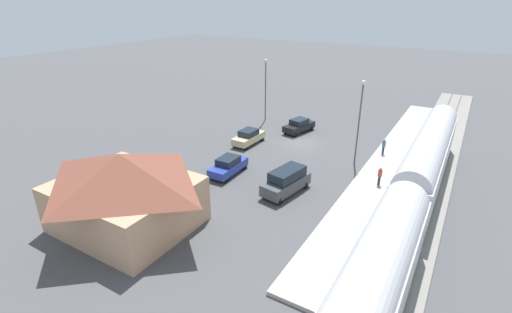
{
  "coord_description": "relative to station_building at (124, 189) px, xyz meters",
  "views": [
    {
      "loc": [
        -16.25,
        37.33,
        15.81
      ],
      "look_at": [
        1.25,
        7.97,
        1.0
      ],
      "focal_mm": 25.89,
      "sensor_mm": 36.0,
      "label": 1
    }
  ],
  "objects": [
    {
      "name": "light_pole_lot_center",
      "position": [
        3.89,
        -27.67,
        2.18
      ],
      "size": [
        0.44,
        0.44,
        8.37
      ],
      "color": "#515156",
      "rests_on": "ground"
    },
    {
      "name": "station_building",
      "position": [
        0.0,
        0.0,
        0.0
      ],
      "size": [
        10.2,
        8.65,
        5.82
      ],
      "color": "tan",
      "rests_on": "ground"
    },
    {
      "name": "suv_charcoal",
      "position": [
        -7.91,
        -10.53,
        -1.89
      ],
      "size": [
        2.81,
        5.17,
        2.22
      ],
      "color": "#47494F",
      "rests_on": "ground"
    },
    {
      "name": "railway_track",
      "position": [
        -18.0,
        -22.0,
        -2.94
      ],
      "size": [
        4.8,
        70.0,
        0.3
      ],
      "color": "gray",
      "rests_on": "ground"
    },
    {
      "name": "ground_plane",
      "position": [
        -4.0,
        -22.0,
        -3.03
      ],
      "size": [
        200.0,
        200.0,
        0.0
      ],
      "primitive_type": "plane",
      "color": "#4C4C4F"
    },
    {
      "name": "light_pole_near_platform",
      "position": [
        -11.2,
        -19.74,
        2.31
      ],
      "size": [
        0.44,
        0.44,
        8.61
      ],
      "color": "#515156",
      "rests_on": "ground"
    },
    {
      "name": "sedan_blue",
      "position": [
        -1.44,
        -11.0,
        -2.16
      ],
      "size": [
        1.94,
        4.54,
        1.74
      ],
      "color": "#283D9E",
      "rests_on": "ground"
    },
    {
      "name": "sedan_tan",
      "position": [
        1.09,
        -18.77,
        -2.16
      ],
      "size": [
        1.99,
        4.56,
        1.74
      ],
      "color": "#C6B284",
      "rests_on": "ground"
    },
    {
      "name": "sedan_black",
      "position": [
        -2.23,
        -25.54,
        -2.16
      ],
      "size": [
        2.78,
        4.79,
        1.74
      ],
      "color": "black",
      "rests_on": "ground"
    },
    {
      "name": "platform",
      "position": [
        -14.0,
        -22.0,
        -2.88
      ],
      "size": [
        3.2,
        46.0,
        0.3
      ],
      "color": "#A8A399",
      "rests_on": "ground"
    },
    {
      "name": "pedestrian_on_platform",
      "position": [
        -13.26,
        -22.99,
        -1.75
      ],
      "size": [
        0.36,
        0.36,
        1.71
      ],
      "color": "#23284C",
      "rests_on": "platform"
    },
    {
      "name": "pedestrian_waiting_far",
      "position": [
        -14.65,
        -15.58,
        -1.75
      ],
      "size": [
        0.36,
        0.36,
        1.71
      ],
      "color": "#23284C",
      "rests_on": "platform"
    }
  ]
}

